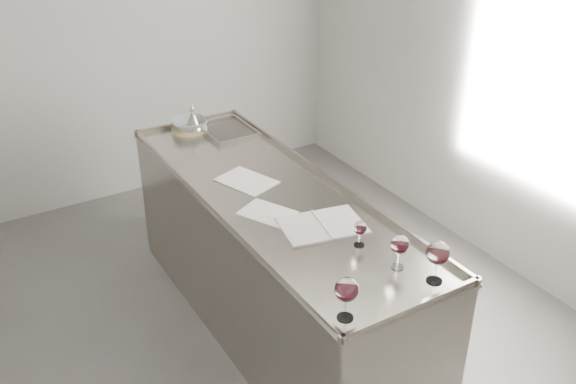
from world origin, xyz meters
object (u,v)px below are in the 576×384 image
wine_glass_middle (399,245)px  wine_glass_right (438,254)px  counter (273,263)px  wine_funnel (193,123)px  notebook (322,225)px  ceramic_bowl (189,124)px  wine_glass_small (360,229)px  wine_glass_left (347,290)px

wine_glass_middle → wine_glass_right: size_ratio=0.84×
counter → wine_funnel: wine_funnel is taller
counter → notebook: 0.64m
notebook → ceramic_bowl: (-0.08, 1.51, 0.04)m
counter → notebook: bearing=-83.9°
wine_glass_middle → wine_glass_right: 0.18m
wine_glass_right → ceramic_bowl: bearing=96.6°
counter → wine_glass_small: size_ratio=18.01×
wine_glass_right → wine_funnel: (-0.23, 2.12, -0.08)m
counter → wine_glass_right: wine_glass_right is taller
wine_funnel → wine_glass_left: bearing=-96.9°
counter → wine_glass_left: 1.27m
wine_glass_right → notebook: size_ratio=0.44×
counter → wine_glass_left: size_ratio=12.22×
notebook → ceramic_bowl: ceramic_bowl is taller
notebook → wine_funnel: 1.48m
wine_glass_right → wine_funnel: size_ratio=0.99×
wine_glass_small → counter: bearing=98.7°
wine_glass_middle → wine_glass_left: bearing=-158.1°
ceramic_bowl → counter: bearing=-88.2°
counter → ceramic_bowl: ceramic_bowl is taller
counter → wine_glass_right: (0.22, -1.08, 0.61)m
wine_glass_middle → ceramic_bowl: size_ratio=0.74×
counter → wine_glass_middle: wine_glass_middle is taller
wine_glass_left → wine_funnel: size_ratio=0.95×
wine_glass_right → notebook: (-0.17, 0.65, -0.14)m
notebook → wine_glass_small: bearing=-65.0°
wine_glass_right → wine_glass_middle: bearing=113.6°
counter → notebook: (0.05, -0.43, 0.47)m
notebook → counter: bearing=107.8°
counter → wine_funnel: 1.17m
wine_glass_left → ceramic_bowl: (0.24, 2.16, -0.09)m
wine_glass_right → wine_glass_small: bearing=105.4°
wine_glass_middle → ceramic_bowl: (-0.18, 1.99, -0.07)m
ceramic_bowl → wine_glass_right: bearing=-83.4°
wine_glass_middle → wine_glass_right: wine_glass_right is taller
wine_glass_left → wine_glass_middle: bearing=21.9°
wine_glass_small → notebook: 0.26m
wine_glass_middle → counter: bearing=98.8°
wine_glass_left → notebook: wine_glass_left is taller
wine_glass_left → wine_glass_small: (0.38, 0.41, -0.05)m
wine_glass_left → wine_glass_middle: (0.42, 0.17, -0.02)m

